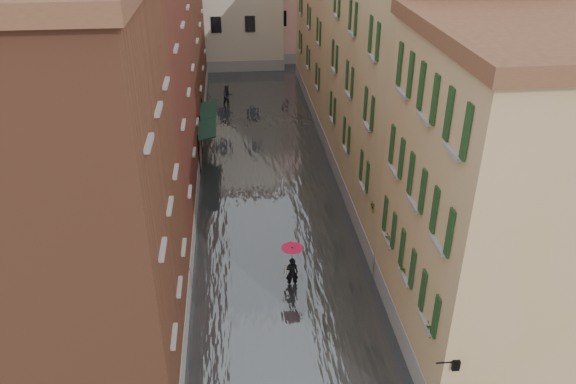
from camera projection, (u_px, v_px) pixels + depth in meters
ground at (288, 316)px, 22.84m from camera, size 120.00×120.00×0.00m
floodwater at (267, 171)px, 34.12m from camera, size 10.00×60.00×0.20m
building_left_near at (70, 213)px, 17.34m from camera, size 6.00×8.00×13.00m
building_left_mid at (125, 101)px, 27.04m from camera, size 6.00×14.00×12.50m
building_left_far at (156, 19)px, 39.75m from camera, size 6.00×16.00×14.00m
building_right_near at (500, 211)px, 18.94m from camera, size 6.00×8.00×11.50m
building_right_mid at (409, 86)px, 28.16m from camera, size 6.00×14.00×13.00m
building_right_far at (349, 32)px, 41.60m from camera, size 6.00×16.00×11.50m
awning_near at (207, 130)px, 33.65m from camera, size 1.09×3.16×2.80m
awning_far at (208, 111)px, 36.44m from camera, size 1.09×3.33×2.80m
wall_lantern at (455, 364)px, 16.54m from camera, size 0.71×0.22×0.35m
window_planters at (401, 250)px, 20.83m from camera, size 0.59×8.48×0.84m
pedestrian_main at (292, 263)px, 23.85m from camera, size 0.95×0.95×2.06m
pedestrian_far at (228, 96)px, 43.79m from camera, size 1.04×0.95×1.74m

